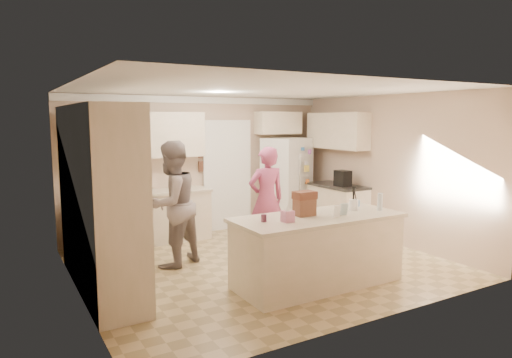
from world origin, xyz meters
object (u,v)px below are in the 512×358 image
teen_boy (172,204)px  utensil_crock (353,205)px  teen_girl (266,199)px  coffee_maker (343,178)px  dollhouse_body (304,207)px  refrigerator (287,182)px  tissue_box (288,216)px  island_base (318,252)px

teen_boy → utensil_crock: bearing=115.6°
utensil_crock → teen_girl: size_ratio=0.09×
coffee_maker → dollhouse_body: coffee_maker is taller
refrigerator → dollhouse_body: refrigerator is taller
teen_boy → teen_girl: size_ratio=1.08×
utensil_crock → dollhouse_body: size_ratio=0.58×
refrigerator → dollhouse_body: bearing=-141.7°
utensil_crock → teen_boy: bearing=141.0°
dollhouse_body → teen_girl: size_ratio=0.15×
tissue_box → refrigerator: bearing=56.2°
refrigerator → island_base: 3.42m
utensil_crock → tissue_box: (-1.20, -0.15, -0.00)m
utensil_crock → teen_boy: (-2.04, 1.65, -0.07)m
refrigerator → dollhouse_body: size_ratio=6.92×
island_base → dollhouse_body: bearing=146.3°
tissue_box → coffee_maker: bearing=37.6°
coffee_maker → teen_girl: 1.86m
refrigerator → tissue_box: bearing=-145.4°
island_base → tissue_box: size_ratio=15.71×
tissue_box → dollhouse_body: dollhouse_body is taller
tissue_box → dollhouse_body: (0.40, 0.20, 0.04)m
refrigerator → utensil_crock: 3.10m
island_base → utensil_crock: 0.86m
coffee_maker → island_base: size_ratio=0.14×
coffee_maker → teen_boy: (-3.44, -0.20, -0.14)m
teen_girl → refrigerator: bearing=-129.0°
coffee_maker → dollhouse_body: 2.84m
tissue_box → teen_girl: size_ratio=0.08×
teen_boy → tissue_box: bearing=89.6°
teen_girl → coffee_maker: bearing=-167.3°
refrigerator → teen_girl: size_ratio=1.04×
dollhouse_body → teen_boy: (-1.24, 1.60, -0.10)m
tissue_box → teen_girl: teen_girl is taller
tissue_box → island_base: bearing=10.3°
teen_boy → teen_girl: bearing=152.8°
refrigerator → tissue_box: refrigerator is taller
teen_girl → dollhouse_body: bearing=81.8°
refrigerator → teen_boy: size_ratio=0.96×
island_base → tissue_box: 0.79m
utensil_crock → dollhouse_body: bearing=176.4°
refrigerator → teen_girl: (-1.32, -1.37, -0.03)m
refrigerator → dollhouse_body: 3.37m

